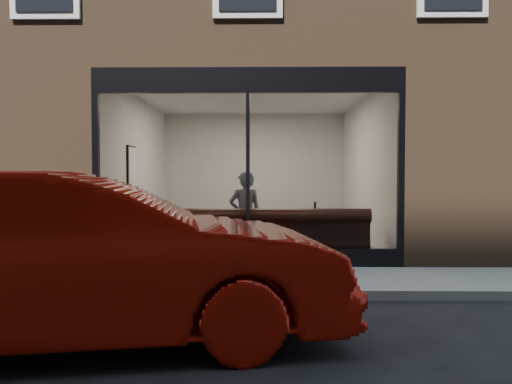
{
  "coord_description": "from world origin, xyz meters",
  "views": [
    {
      "loc": [
        0.24,
        -5.96,
        1.49
      ],
      "look_at": [
        0.13,
        2.4,
        1.2
      ],
      "focal_mm": 35.0,
      "sensor_mm": 36.0,
      "label": 1
    }
  ],
  "objects_px": {
    "person": "(245,216)",
    "cafe_table_right": "(346,216)",
    "cafe_table_left": "(210,216)",
    "parked_car": "(83,259)",
    "banquette": "(249,249)",
    "cafe_chair_right": "(305,237)",
    "cafe_chair_left": "(154,237)"
  },
  "relations": [
    {
      "from": "person",
      "to": "parked_car",
      "type": "xyz_separation_m",
      "value": [
        -1.27,
        -4.36,
        -0.02
      ]
    },
    {
      "from": "person",
      "to": "parked_car",
      "type": "bearing_deg",
      "value": 63.76
    },
    {
      "from": "banquette",
      "to": "cafe_chair_left",
      "type": "xyz_separation_m",
      "value": [
        -1.95,
        1.58,
        0.01
      ]
    },
    {
      "from": "cafe_chair_left",
      "to": "parked_car",
      "type": "distance_m",
      "value": 5.74
    },
    {
      "from": "cafe_table_left",
      "to": "parked_car",
      "type": "height_order",
      "value": "parked_car"
    },
    {
      "from": "banquette",
      "to": "parked_car",
      "type": "bearing_deg",
      "value": -107.98
    },
    {
      "from": "banquette",
      "to": "cafe_chair_left",
      "type": "relative_size",
      "value": 8.67
    },
    {
      "from": "banquette",
      "to": "cafe_table_right",
      "type": "relative_size",
      "value": 5.95
    },
    {
      "from": "banquette",
      "to": "cafe_chair_right",
      "type": "height_order",
      "value": "banquette"
    },
    {
      "from": "parked_car",
      "to": "cafe_chair_left",
      "type": "bearing_deg",
      "value": -4.15
    },
    {
      "from": "cafe_table_left",
      "to": "cafe_chair_right",
      "type": "distance_m",
      "value": 2.14
    },
    {
      "from": "cafe_chair_right",
      "to": "parked_car",
      "type": "distance_m",
      "value": 6.19
    },
    {
      "from": "banquette",
      "to": "parked_car",
      "type": "relative_size",
      "value": 0.87
    },
    {
      "from": "cafe_table_left",
      "to": "parked_car",
      "type": "relative_size",
      "value": 0.15
    },
    {
      "from": "banquette",
      "to": "cafe_table_left",
      "type": "height_order",
      "value": "cafe_table_left"
    },
    {
      "from": "cafe_table_left",
      "to": "cafe_table_right",
      "type": "height_order",
      "value": "same"
    },
    {
      "from": "cafe_table_right",
      "to": "cafe_chair_left",
      "type": "distance_m",
      "value": 3.85
    },
    {
      "from": "cafe_chair_right",
      "to": "cafe_table_right",
      "type": "bearing_deg",
      "value": 132.73
    },
    {
      "from": "banquette",
      "to": "cafe_chair_left",
      "type": "bearing_deg",
      "value": 141.02
    },
    {
      "from": "parked_car",
      "to": "banquette",
      "type": "bearing_deg",
      "value": -28.32
    },
    {
      "from": "cafe_table_left",
      "to": "cafe_chair_left",
      "type": "distance_m",
      "value": 1.68
    },
    {
      "from": "cafe_table_left",
      "to": "cafe_chair_right",
      "type": "xyz_separation_m",
      "value": [
        1.81,
        1.02,
        -0.5
      ]
    },
    {
      "from": "cafe_table_right",
      "to": "parked_car",
      "type": "relative_size",
      "value": 0.15
    },
    {
      "from": "person",
      "to": "cafe_table_right",
      "type": "bearing_deg",
      "value": -178.02
    },
    {
      "from": "cafe_table_left",
      "to": "cafe_table_right",
      "type": "distance_m",
      "value": 2.46
    },
    {
      "from": "cafe_table_left",
      "to": "cafe_chair_right",
      "type": "relative_size",
      "value": 1.67
    },
    {
      "from": "banquette",
      "to": "cafe_chair_left",
      "type": "height_order",
      "value": "banquette"
    },
    {
      "from": "cafe_table_left",
      "to": "cafe_table_right",
      "type": "relative_size",
      "value": 1.04
    },
    {
      "from": "banquette",
      "to": "person",
      "type": "xyz_separation_m",
      "value": [
        -0.07,
        0.25,
        0.55
      ]
    },
    {
      "from": "cafe_table_left",
      "to": "cafe_table_right",
      "type": "xyz_separation_m",
      "value": [
        2.46,
        0.09,
        0.0
      ]
    },
    {
      "from": "cafe_chair_right",
      "to": "person",
      "type": "bearing_deg",
      "value": 56.28
    },
    {
      "from": "banquette",
      "to": "cafe_table_left",
      "type": "relative_size",
      "value": 5.72
    }
  ]
}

